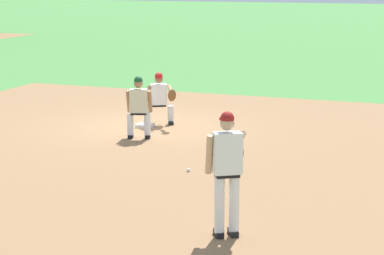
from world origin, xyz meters
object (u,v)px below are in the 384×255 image
object	(u,v)px
first_base_bag	(145,125)
first_baseman	(160,97)
baserunner	(139,105)
baseball	(188,170)
pitcher	(228,166)

from	to	relation	value
first_base_bag	first_baseman	bearing A→B (deg)	-34.37
first_base_bag	baserunner	size ratio (longest dim) A/B	0.26
baseball	first_baseman	distance (m)	4.65
pitcher	baserunner	size ratio (longest dim) A/B	1.27
pitcher	first_baseman	xyz separation A→B (m)	(7.14, 4.13, -0.33)
baseball	baserunner	distance (m)	3.30
first_base_bag	first_baseman	world-z (taller)	first_baseman
baserunner	pitcher	bearing A→B (deg)	-144.30
pitcher	first_baseman	size ratio (longest dim) A/B	1.39
baseball	first_baseman	xyz separation A→B (m)	(3.98, 2.30, 0.69)
first_baseman	baserunner	bearing A→B (deg)	-174.63
first_base_bag	baseball	xyz separation A→B (m)	(-3.60, -2.56, -0.01)
pitcher	first_base_bag	bearing A→B (deg)	32.97
first_base_bag	first_baseman	distance (m)	0.82
baseball	pitcher	world-z (taller)	pitcher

